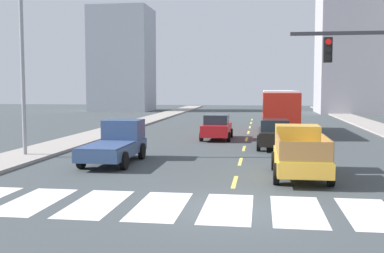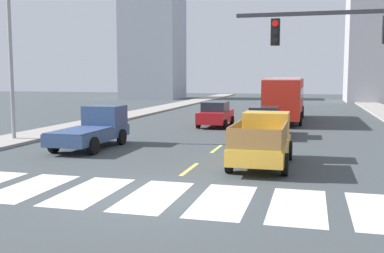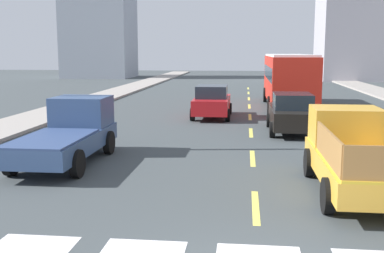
{
  "view_description": "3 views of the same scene",
  "coord_description": "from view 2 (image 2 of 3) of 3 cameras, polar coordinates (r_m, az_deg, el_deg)",
  "views": [
    {
      "loc": [
        0.95,
        -13.9,
        3.6
      ],
      "look_at": [
        -2.75,
        11.63,
        1.46
      ],
      "focal_mm": 44.55,
      "sensor_mm": 36.0,
      "label": 1
    },
    {
      "loc": [
        4.36,
        -12.32,
        3.45
      ],
      "look_at": [
        -0.49,
        6.26,
        1.35
      ],
      "focal_mm": 43.1,
      "sensor_mm": 36.0,
      "label": 2
    },
    {
      "loc": [
        -0.28,
        -6.44,
        3.51
      ],
      "look_at": [
        -2.14,
        9.99,
        0.87
      ],
      "focal_mm": 44.22,
      "sensor_mm": 36.0,
      "label": 3
    }
  ],
  "objects": [
    {
      "name": "lane_dash_5",
      "position": [
        41.7,
        8.59,
        1.42
      ],
      "size": [
        0.16,
        2.4,
        0.01
      ],
      "primitive_type": "cube",
      "color": "#DACD53",
      "rests_on": "ground"
    },
    {
      "name": "block_mid_right",
      "position": [
        72.9,
        -4.86,
        9.56
      ],
      "size": [
        8.71,
        7.68,
        15.42
      ],
      "primitive_type": "cube",
      "color": "#8D96A2",
      "rests_on": "ground"
    },
    {
      "name": "lane_dash_3",
      "position": [
        31.81,
        6.68,
        -0.03
      ],
      "size": [
        0.16,
        2.4,
        0.01
      ],
      "primitive_type": "cube",
      "color": "#DACD53",
      "rests_on": "ground"
    },
    {
      "name": "crosswalk_stripe_4",
      "position": [
        13.52,
        -4.74,
        -8.55
      ],
      "size": [
        1.48,
        3.66,
        0.01
      ],
      "primitive_type": "cube",
      "color": "silver",
      "rests_on": "ground"
    },
    {
      "name": "lane_dash_2",
      "position": [
        26.91,
        5.19,
        -1.15
      ],
      "size": [
        0.16,
        2.4,
        0.01
      ],
      "primitive_type": "cube",
      "color": "#DACD53",
      "rests_on": "ground"
    },
    {
      "name": "pickup_stakebed",
      "position": [
        18.33,
        8.76,
        -1.72
      ],
      "size": [
        2.18,
        5.2,
        1.96
      ],
      "rotation": [
        0.0,
        0.0,
        -0.0
      ],
      "color": "gold",
      "rests_on": "ground"
    },
    {
      "name": "lane_dash_7",
      "position": [
        51.62,
        9.77,
        2.32
      ],
      "size": [
        0.16,
        2.4,
        0.01
      ],
      "primitive_type": "cube",
      "color": "#DACD53",
      "rests_on": "ground"
    },
    {
      "name": "crosswalk_stripe_7",
      "position": [
        12.92,
        22.19,
        -9.71
      ],
      "size": [
        1.48,
        3.66,
        0.01
      ],
      "primitive_type": "cube",
      "color": "silver",
      "rests_on": "ground"
    },
    {
      "name": "lane_dash_6",
      "position": [
        46.66,
        9.25,
        1.92
      ],
      "size": [
        0.16,
        2.4,
        0.01
      ],
      "primitive_type": "cube",
      "color": "#DACD53",
      "rests_on": "ground"
    },
    {
      "name": "sedan_near_right",
      "position": [
        26.83,
        9.0,
        0.62
      ],
      "size": [
        2.02,
        4.4,
        1.72
      ],
      "rotation": [
        0.0,
        0.0,
        0.05
      ],
      "color": "black",
      "rests_on": "ground"
    },
    {
      "name": "lane_dash_0",
      "position": [
        17.25,
        -0.31,
        -5.29
      ],
      "size": [
        0.16,
        2.4,
        0.01
      ],
      "primitive_type": "cube",
      "color": "#DACD53",
      "rests_on": "ground"
    },
    {
      "name": "crosswalk_stripe_3",
      "position": [
        14.31,
        -12.53,
        -7.85
      ],
      "size": [
        1.48,
        3.66,
        0.01
      ],
      "primitive_type": "cube",
      "color": "silver",
      "rests_on": "ground"
    },
    {
      "name": "pickup_dark",
      "position": [
        22.95,
        -12.0,
        -0.23
      ],
      "size": [
        2.18,
        5.2,
        1.96
      ],
      "rotation": [
        0.0,
        0.0,
        0.06
      ],
      "color": "#344C76",
      "rests_on": "ground"
    },
    {
      "name": "crosswalk_stripe_2",
      "position": [
        15.33,
        -19.37,
        -7.12
      ],
      "size": [
        1.48,
        3.66,
        0.01
      ],
      "primitive_type": "cube",
      "color": "silver",
      "rests_on": "ground"
    },
    {
      "name": "lane_dash_1",
      "position": [
        22.04,
        3.05,
        -2.77
      ],
      "size": [
        0.16,
        2.4,
        0.01
      ],
      "primitive_type": "cube",
      "color": "#DACD53",
      "rests_on": "ground"
    },
    {
      "name": "sedan_near_left",
      "position": [
        31.65,
        2.95,
        1.53
      ],
      "size": [
        2.02,
        4.4,
        1.72
      ],
      "rotation": [
        0.0,
        0.0,
        -0.04
      ],
      "color": "red",
      "rests_on": "ground"
    },
    {
      "name": "sidewalk_left",
      "position": [
        34.2,
        -12.28,
        0.43
      ],
      "size": [
        2.83,
        110.0,
        0.15
      ],
      "primitive_type": "cube",
      "color": "gray",
      "rests_on": "ground"
    },
    {
      "name": "lane_dash_4",
      "position": [
        36.75,
        7.76,
        0.8
      ],
      "size": [
        0.16,
        2.4,
        0.01
      ],
      "primitive_type": "cube",
      "color": "#DACD53",
      "rests_on": "ground"
    },
    {
      "name": "crosswalk_stripe_6",
      "position": [
        12.8,
        12.99,
        -9.54
      ],
      "size": [
        1.48,
        3.66,
        0.01
      ],
      "primitive_type": "cube",
      "color": "silver",
      "rests_on": "ground"
    },
    {
      "name": "ground_plane",
      "position": [
        13.52,
        -4.74,
        -8.57
      ],
      "size": [
        160.0,
        160.0,
        0.0
      ],
      "primitive_type": "plane",
      "color": "#3C4345"
    },
    {
      "name": "city_bus",
      "position": [
        35.92,
        11.45,
        3.72
      ],
      "size": [
        2.72,
        10.8,
        3.32
      ],
      "rotation": [
        0.0,
        0.0,
        -0.03
      ],
      "color": "red",
      "rests_on": "ground"
    },
    {
      "name": "streetlight_left",
      "position": [
        26.18,
        -21.28,
        9.14
      ],
      "size": [
        2.2,
        0.28,
        9.0
      ],
      "color": "gray",
      "rests_on": "ground"
    },
    {
      "name": "crosswalk_stripe_5",
      "position": [
        13.01,
        3.87,
        -9.14
      ],
      "size": [
        1.48,
        3.66,
        0.01
      ],
      "primitive_type": "cube",
      "color": "silver",
      "rests_on": "ground"
    }
  ]
}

